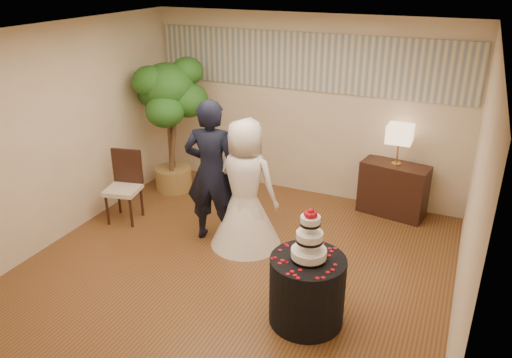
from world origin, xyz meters
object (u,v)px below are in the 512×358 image
at_px(table_lamp, 399,145).
at_px(ficus_tree, 170,126).
at_px(cake_table, 307,290).
at_px(console, 393,189).
at_px(wedding_cake, 310,234).
at_px(groom, 212,172).
at_px(bride, 245,184).
at_px(side_chair, 123,188).

distance_m(table_lamp, ficus_tree, 3.49).
height_order(cake_table, console, console).
height_order(wedding_cake, ficus_tree, ficus_tree).
xyz_separation_m(groom, table_lamp, (2.09, 1.69, 0.11)).
height_order(console, table_lamp, table_lamp).
bearing_deg(wedding_cake, cake_table, 0.00).
distance_m(groom, wedding_cake, 2.05).
distance_m(wedding_cake, table_lamp, 2.85).
relative_size(bride, side_chair, 1.68).
relative_size(cake_table, console, 0.81).
relative_size(groom, side_chair, 1.89).
xyz_separation_m(wedding_cake, ficus_tree, (-3.05, 2.27, 0.07)).
xyz_separation_m(ficus_tree, side_chair, (-0.06, -1.21, -0.58)).
distance_m(console, ficus_tree, 3.56).
distance_m(cake_table, console, 2.85).
bearing_deg(bride, side_chair, 3.79).
distance_m(wedding_cake, ficus_tree, 3.80).
bearing_deg(ficus_tree, cake_table, -36.64).
bearing_deg(groom, console, -153.69).
height_order(bride, side_chair, bride).
relative_size(groom, bride, 1.12).
bearing_deg(wedding_cake, groom, 146.21).
bearing_deg(ficus_tree, console, 9.14).
height_order(console, side_chair, side_chair).
bearing_deg(groom, wedding_cake, 133.67).
relative_size(bride, table_lamp, 2.97).
bearing_deg(bride, cake_table, 137.04).
distance_m(cake_table, wedding_cake, 0.66).
bearing_deg(ficus_tree, wedding_cake, -36.64).
relative_size(groom, wedding_cake, 3.44).
xyz_separation_m(cake_table, side_chair, (-3.11, 1.06, 0.14)).
bearing_deg(groom, side_chair, -9.42).
xyz_separation_m(bride, ficus_tree, (-1.82, 1.10, 0.23)).
bearing_deg(table_lamp, console, 0.00).
bearing_deg(console, ficus_tree, -161.04).
xyz_separation_m(console, ficus_tree, (-3.44, -0.55, 0.70)).
relative_size(bride, cake_table, 2.23).
bearing_deg(cake_table, wedding_cake, 0.00).
bearing_deg(table_lamp, cake_table, -97.89).
xyz_separation_m(groom, console, (2.09, 1.69, -0.57)).
bearing_deg(bride, ficus_tree, -30.70).
height_order(table_lamp, side_chair, table_lamp).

